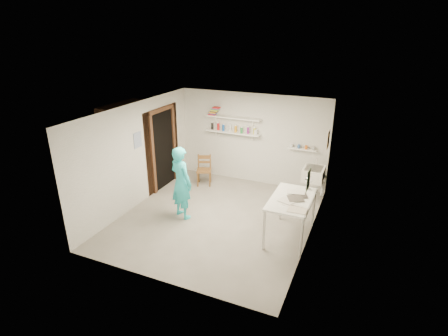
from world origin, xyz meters
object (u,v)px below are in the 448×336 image
at_px(man, 181,183).
at_px(wall_clock, 182,167).
at_px(wooden_chair, 204,170).
at_px(desk_lamp, 309,180).
at_px(belfast_sink, 313,174).
at_px(work_table, 290,218).

distance_m(man, wall_clock, 0.35).
xyz_separation_m(man, wall_clock, (-0.08, 0.20, 0.27)).
relative_size(wooden_chair, desk_lamp, 5.00).
bearing_deg(desk_lamp, belfast_sink, 94.65).
distance_m(wall_clock, work_table, 2.55).
xyz_separation_m(belfast_sink, work_table, (-0.11, -1.80, -0.27)).
bearing_deg(man, desk_lamp, -143.66).
bearing_deg(work_table, belfast_sink, 86.50).
bearing_deg(belfast_sink, wooden_chair, -176.17).
bearing_deg(wall_clock, desk_lamp, 31.75).
height_order(man, wooden_chair, man).
bearing_deg(wooden_chair, wall_clock, -103.04).
bearing_deg(wall_clock, work_table, 20.57).
height_order(wall_clock, desk_lamp, wall_clock).
distance_m(man, desk_lamp, 2.69).
distance_m(wooden_chair, desk_lamp, 3.18).
height_order(belfast_sink, wall_clock, wall_clock).
bearing_deg(wooden_chair, work_table, -52.54).
height_order(man, wall_clock, man).
height_order(belfast_sink, man, man).
bearing_deg(wall_clock, man, -44.55).
bearing_deg(man, work_table, -154.63).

